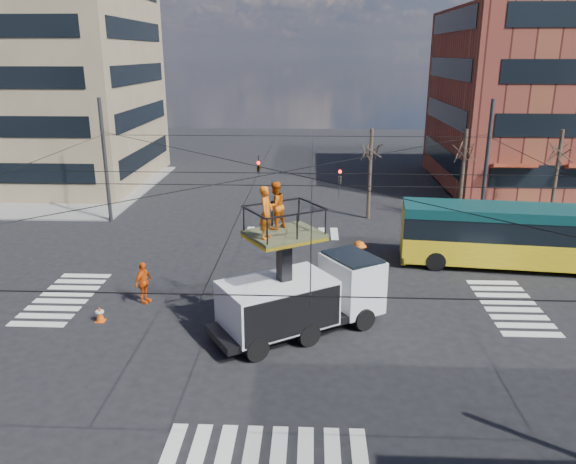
# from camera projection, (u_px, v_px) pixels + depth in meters

# --- Properties ---
(ground) EXTENTS (120.00, 120.00, 0.00)m
(ground) POSITION_uv_depth(u_px,v_px,m) (283.00, 302.00, 25.07)
(ground) COLOR black
(ground) RESTS_ON ground
(sidewalk_ne) EXTENTS (18.00, 18.00, 0.12)m
(sidewalk_ne) POSITION_uv_depth(u_px,v_px,m) (563.00, 193.00, 44.16)
(sidewalk_ne) COLOR slate
(sidewalk_ne) RESTS_ON ground
(sidewalk_nw) EXTENTS (18.00, 18.00, 0.12)m
(sidewalk_nw) POSITION_uv_depth(u_px,v_px,m) (41.00, 188.00, 45.90)
(sidewalk_nw) COLOR slate
(sidewalk_nw) RESTS_ON ground
(crosswalks) EXTENTS (22.40, 22.40, 0.02)m
(crosswalks) POSITION_uv_depth(u_px,v_px,m) (283.00, 302.00, 25.06)
(crosswalks) COLOR silver
(crosswalks) RESTS_ON ground
(building_ne) EXTENTS (20.06, 16.06, 14.00)m
(building_ne) POSITION_uv_depth(u_px,v_px,m) (573.00, 100.00, 44.84)
(building_ne) COLOR maroon
(building_ne) RESTS_ON ground
(overhead_network) EXTENTS (24.24, 24.24, 8.00)m
(overhead_network) POSITION_uv_depth(u_px,v_px,m) (282.00, 207.00, 24.15)
(overhead_network) COLOR #2D2D30
(overhead_network) RESTS_ON ground
(tree_a) EXTENTS (2.00, 2.00, 6.00)m
(tree_a) POSITION_uv_depth(u_px,v_px,m) (371.00, 150.00, 36.30)
(tree_a) COLOR #382B21
(tree_a) RESTS_ON ground
(tree_b) EXTENTS (2.00, 2.00, 6.00)m
(tree_b) POSITION_uv_depth(u_px,v_px,m) (465.00, 151.00, 36.05)
(tree_b) COLOR #382B21
(tree_b) RESTS_ON ground
(tree_c) EXTENTS (2.00, 2.00, 6.00)m
(tree_c) POSITION_uv_depth(u_px,v_px,m) (560.00, 151.00, 35.80)
(tree_c) COLOR #382B21
(tree_c) RESTS_ON ground
(utility_truck) EXTENTS (7.15, 5.68, 6.18)m
(utility_truck) POSITION_uv_depth(u_px,v_px,m) (302.00, 283.00, 21.89)
(utility_truck) COLOR black
(utility_truck) RESTS_ON ground
(city_bus) EXTENTS (11.67, 3.90, 3.20)m
(city_bus) POSITION_uv_depth(u_px,v_px,m) (515.00, 235.00, 28.68)
(city_bus) COLOR yellow
(city_bus) RESTS_ON ground
(traffic_cone) EXTENTS (0.36, 0.36, 0.67)m
(traffic_cone) POSITION_uv_depth(u_px,v_px,m) (100.00, 314.00, 23.15)
(traffic_cone) COLOR #E94D09
(traffic_cone) RESTS_ON ground
(worker_ground) EXTENTS (0.82, 1.21, 1.90)m
(worker_ground) POSITION_uv_depth(u_px,v_px,m) (143.00, 283.00, 24.72)
(worker_ground) COLOR #F45A0F
(worker_ground) RESTS_ON ground
(flagger) EXTENTS (1.13, 1.43, 1.94)m
(flagger) POSITION_uv_depth(u_px,v_px,m) (359.00, 260.00, 27.35)
(flagger) COLOR #D4560D
(flagger) RESTS_ON ground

